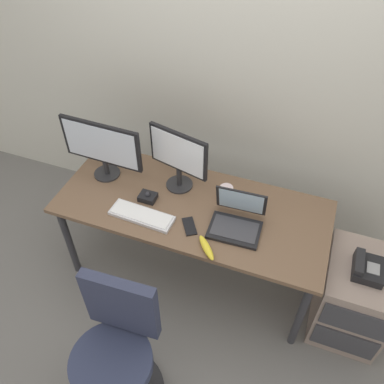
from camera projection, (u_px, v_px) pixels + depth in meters
The scene contains 14 objects.
ground_plane at pixel (192, 269), 3.06m from camera, with size 8.00×8.00×0.00m, color slate.
back_wall at pixel (231, 55), 2.56m from camera, with size 6.00×0.10×2.80m, color beige.
desk at pixel (192, 212), 2.61m from camera, with size 1.75×0.73×0.70m.
file_cabinet at pixel (352, 297), 2.55m from camera, with size 0.42×0.53×0.60m.
desk_phone at pixel (367, 268), 2.31m from camera, with size 0.17×0.20×0.09m.
office_chair at pixel (117, 355), 2.16m from camera, with size 0.52×0.52×0.92m.
monitor_main at pixel (102, 146), 2.61m from camera, with size 0.57×0.18×0.42m.
monitor_side at pixel (178, 156), 2.52m from camera, with size 0.42×0.18×0.43m.
keyboard at pixel (142, 215), 2.48m from camera, with size 0.42×0.15×0.03m.
laptop at pixel (237, 219), 2.41m from camera, with size 0.32×0.30×0.23m.
trackball_mouse at pixel (148, 197), 2.59m from camera, with size 0.11×0.09×0.07m.
coffee_mug at pixel (226, 193), 2.57m from camera, with size 0.10×0.09×0.10m.
cell_phone at pixel (189, 226), 2.43m from camera, with size 0.07×0.14×0.01m, color black.
banana at pixel (206, 248), 2.30m from camera, with size 0.19×0.04×0.04m, color yellow.
Camera 1 is at (0.62, -1.66, 2.56)m, focal length 37.33 mm.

